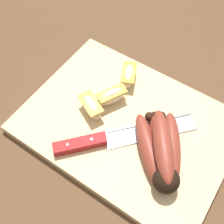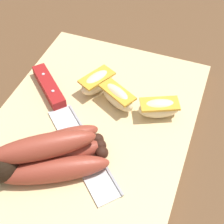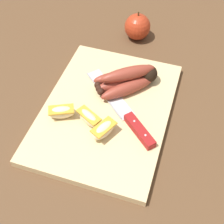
% 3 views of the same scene
% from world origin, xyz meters
% --- Properties ---
extents(ground_plane, '(6.00, 6.00, 0.00)m').
position_xyz_m(ground_plane, '(0.00, 0.00, 0.00)').
color(ground_plane, brown).
extents(cutting_board, '(0.40, 0.30, 0.02)m').
position_xyz_m(cutting_board, '(-0.02, -0.01, 0.01)').
color(cutting_board, '#DBBC84').
rests_on(cutting_board, ground_plane).
extents(banana_bunch, '(0.15, 0.16, 0.06)m').
position_xyz_m(banana_bunch, '(0.07, -0.04, 0.04)').
color(banana_bunch, black).
rests_on(banana_bunch, cutting_board).
extents(chefs_knife, '(0.21, 0.23, 0.02)m').
position_xyz_m(chefs_knife, '(-0.03, -0.06, 0.03)').
color(chefs_knife, silver).
rests_on(chefs_knife, cutting_board).
extents(apple_wedge_near, '(0.05, 0.07, 0.04)m').
position_xyz_m(apple_wedge_near, '(-0.07, 0.02, 0.04)').
color(apple_wedge_near, beige).
rests_on(apple_wedge_near, cutting_board).
extents(apple_wedge_middle, '(0.05, 0.07, 0.03)m').
position_xyz_m(apple_wedge_middle, '(-0.08, 0.08, 0.04)').
color(apple_wedge_middle, beige).
rests_on(apple_wedge_middle, cutting_board).
extents(apple_wedge_far, '(0.07, 0.05, 0.03)m').
position_xyz_m(apple_wedge_far, '(-0.09, -0.03, 0.04)').
color(apple_wedge_far, beige).
rests_on(apple_wedge_far, cutting_board).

